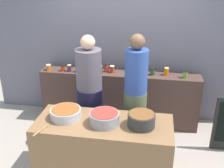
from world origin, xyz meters
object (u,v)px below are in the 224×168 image
object	(u,v)px
preserve_jar_6	(106,68)
cook_with_tongs	(90,98)
preserve_jar_7	(112,69)
preserve_jar_4	(88,66)
preserve_jar_5	(100,69)
cooking_pot_left	(66,113)
preserve_jar_1	(63,68)
preserve_jar_2	(69,68)
preserve_jar_9	(143,72)
wooden_spoon	(41,130)
preserve_jar_8	(134,72)
preserve_jar_11	(166,71)
preserve_jar_12	(185,74)
cooking_pot_center	(104,118)
cooking_pot_right	(141,120)
cook_in_cap	(135,102)
preserve_jar_3	(79,68)
preserve_jar_10	(153,72)
preserve_jar_0	(49,67)

from	to	relation	value
preserve_jar_6	cook_with_tongs	bearing A→B (deg)	-99.11
preserve_jar_7	cook_with_tongs	xyz separation A→B (m)	(-0.22, -0.72, -0.21)
preserve_jar_4	preserve_jar_5	xyz separation A→B (m)	(0.23, -0.09, -0.01)
cooking_pot_left	preserve_jar_5	bearing A→B (deg)	82.75
preserve_jar_1	preserve_jar_2	xyz separation A→B (m)	(0.12, 0.00, 0.01)
preserve_jar_9	wooden_spoon	bearing A→B (deg)	-123.77
preserve_jar_8	preserve_jar_9	bearing A→B (deg)	-8.02
preserve_jar_2	preserve_jar_4	world-z (taller)	preserve_jar_4
preserve_jar_6	preserve_jar_11	bearing A→B (deg)	0.57
preserve_jar_12	cooking_pot_center	size ratio (longest dim) A/B	0.33
preserve_jar_12	preserve_jar_9	bearing A→B (deg)	-178.34
preserve_jar_4	cooking_pot_center	distance (m)	1.59
preserve_jar_4	cooking_pot_right	size ratio (longest dim) A/B	0.40
cooking_pot_right	cook_in_cap	xyz separation A→B (m)	(-0.12, 0.59, -0.07)
preserve_jar_6	cooking_pot_right	size ratio (longest dim) A/B	0.42
preserve_jar_1	cooking_pot_right	bearing A→B (deg)	-43.18
preserve_jar_2	preserve_jar_3	xyz separation A→B (m)	(0.17, 0.00, 0.01)
preserve_jar_1	preserve_jar_8	bearing A→B (deg)	0.98
wooden_spoon	cook_with_tongs	size ratio (longest dim) A/B	0.17
preserve_jar_2	preserve_jar_8	distance (m)	1.10
preserve_jar_5	preserve_jar_1	bearing A→B (deg)	-176.66
preserve_jar_10	preserve_jar_12	size ratio (longest dim) A/B	0.97
preserve_jar_10	preserve_jar_3	bearing A→B (deg)	-177.12
preserve_jar_9	wooden_spoon	world-z (taller)	preserve_jar_9
preserve_jar_2	preserve_jar_5	world-z (taller)	preserve_jar_5
preserve_jar_11	cooking_pot_left	size ratio (longest dim) A/B	0.33
preserve_jar_10	preserve_jar_11	bearing A→B (deg)	7.42
preserve_jar_11	cooking_pot_center	bearing A→B (deg)	-117.63
preserve_jar_5	preserve_jar_11	xyz separation A→B (m)	(1.09, 0.06, 0.00)
cook_in_cap	cooking_pot_left	bearing A→B (deg)	-146.78
preserve_jar_7	preserve_jar_8	distance (m)	0.38
preserve_jar_12	cook_with_tongs	distance (m)	1.57
preserve_jar_5	wooden_spoon	size ratio (longest dim) A/B	0.42
preserve_jar_7	wooden_spoon	distance (m)	1.79
preserve_jar_1	preserve_jar_12	world-z (taller)	preserve_jar_12
preserve_jar_11	cooking_pot_center	size ratio (longest dim) A/B	0.35
preserve_jar_9	preserve_jar_12	bearing A→B (deg)	1.66
preserve_jar_11	cooking_pot_right	distance (m)	1.47
preserve_jar_9	cook_with_tongs	world-z (taller)	cook_with_tongs
preserve_jar_2	cooking_pot_left	bearing A→B (deg)	-74.62
preserve_jar_5	preserve_jar_12	world-z (taller)	same
preserve_jar_0	preserve_jar_11	xyz separation A→B (m)	(1.99, 0.09, 0.01)
preserve_jar_8	preserve_jar_0	bearing A→B (deg)	-179.24
preserve_jar_1	preserve_jar_4	distance (m)	0.43
preserve_jar_9	preserve_jar_0	bearing A→B (deg)	179.96
preserve_jar_2	preserve_jar_12	world-z (taller)	preserve_jar_12
cooking_pot_right	preserve_jar_3	bearing A→B (deg)	130.36
preserve_jar_7	wooden_spoon	xyz separation A→B (m)	(-0.56, -1.69, -0.17)
preserve_jar_3	wooden_spoon	world-z (taller)	preserve_jar_3
preserve_jar_1	cooking_pot_right	xyz separation A→B (m)	(1.42, -1.34, -0.09)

